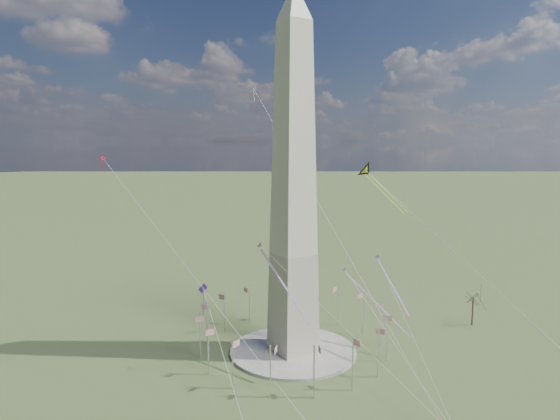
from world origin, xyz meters
TOP-DOWN VIEW (x-y plane):
  - ground at (0.00, 0.00)m, footprint 2000.00×2000.00m
  - plaza at (0.00, 0.00)m, footprint 36.00×36.00m
  - washington_monument at (0.00, 0.00)m, footprint 15.56×15.56m
  - flagpole_ring at (-0.00, -0.00)m, footprint 54.40×54.40m
  - tree_near at (61.44, -13.15)m, footprint 8.08×8.08m
  - kite_delta_black at (28.41, 1.91)m, footprint 6.63×17.46m
  - kite_diamond_purple at (-25.90, 2.83)m, footprint 1.54×2.77m
  - kite_streamer_left at (22.77, -13.85)m, footprint 5.85×18.26m
  - kite_streamer_mid at (-7.21, -2.11)m, footprint 2.28×24.21m
  - kite_streamer_right at (21.46, -5.93)m, footprint 6.83×22.67m
  - kite_small_red at (-42.28, 34.54)m, footprint 1.52×1.32m
  - kite_small_white at (10.61, 41.28)m, footprint 1.72×2.47m

SIDE VIEW (x-z plane):
  - ground at x=0.00m, z-range 0.00..0.00m
  - plaza at x=0.00m, z-range 0.00..0.80m
  - flagpole_ring at x=0.00m, z-range 0.77..13.77m
  - tree_near at x=61.44m, z-range 3.01..17.14m
  - kite_streamer_right at x=21.46m, z-range 8.06..23.88m
  - kite_diamond_purple at x=-25.90m, z-range 16.93..25.58m
  - kite_streamer_left at x=22.77m, z-range 15.41..28.18m
  - kite_streamer_mid at x=-7.21m, z-range 17.14..33.77m
  - washington_monument at x=0.00m, z-range -2.05..97.95m
  - kite_delta_black at x=28.41m, z-range 42.88..57.18m
  - kite_small_red at x=-42.28m, z-range 52.53..56.41m
  - kite_small_white at x=10.61m, z-range 74.61..79.74m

